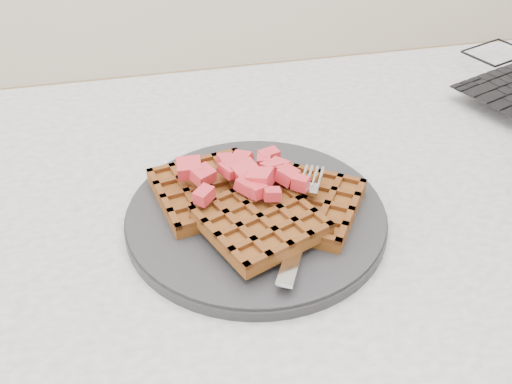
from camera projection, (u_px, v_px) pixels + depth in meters
table at (329, 288)px, 0.70m from camera, size 1.20×0.80×0.75m
plate at (256, 215)px, 0.62m from camera, size 0.28×0.28×0.02m
waffles at (257, 204)px, 0.60m from camera, size 0.24×0.21×0.03m
strawberry_pile at (256, 181)px, 0.59m from camera, size 0.15×0.15×0.02m
fork at (303, 222)px, 0.59m from camera, size 0.10×0.17×0.02m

